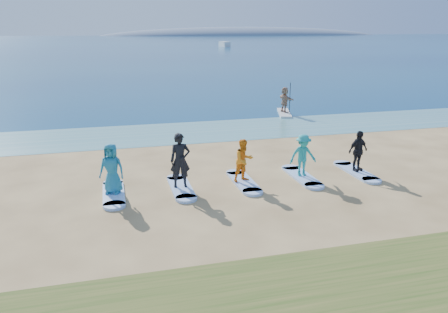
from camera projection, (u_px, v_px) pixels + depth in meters
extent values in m
plane|color=tan|center=(266.00, 205.00, 13.72)|extent=(600.00, 600.00, 0.00)
plane|color=teal|center=(199.00, 131.00, 23.45)|extent=(600.00, 600.00, 0.00)
plane|color=navy|center=(117.00, 42.00, 161.99)|extent=(600.00, 600.00, 0.00)
ellipsoid|color=slate|center=(246.00, 35.00, 315.08)|extent=(220.00, 56.00, 18.00)
cube|color=silver|center=(284.00, 113.00, 28.25)|extent=(1.55, 3.07, 0.12)
imported|color=tan|center=(285.00, 100.00, 28.01)|extent=(0.71, 1.55, 1.61)
cube|color=silver|center=(224.00, 46.00, 127.79)|extent=(1.95, 6.46, 1.40)
cube|color=#A4C7FF|center=(114.00, 194.00, 14.57)|extent=(0.70, 2.20, 0.09)
imported|color=teal|center=(112.00, 169.00, 14.32)|extent=(0.96, 0.80, 1.68)
cube|color=#A4C7FF|center=(181.00, 188.00, 15.13)|extent=(0.70, 2.20, 0.09)
imported|color=black|center=(180.00, 160.00, 14.85)|extent=(0.71, 0.49, 1.88)
cube|color=#A4C7FF|center=(244.00, 182.00, 15.69)|extent=(0.70, 2.20, 0.09)
imported|color=orange|center=(244.00, 160.00, 15.46)|extent=(0.89, 0.78, 1.53)
cube|color=#A4C7FF|center=(302.00, 177.00, 16.25)|extent=(0.70, 2.20, 0.09)
imported|color=teal|center=(303.00, 155.00, 16.01)|extent=(1.03, 0.62, 1.56)
cube|color=#A4C7FF|center=(356.00, 172.00, 16.81)|extent=(0.70, 2.20, 0.09)
imported|color=black|center=(358.00, 151.00, 16.57)|extent=(0.98, 0.60, 1.57)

